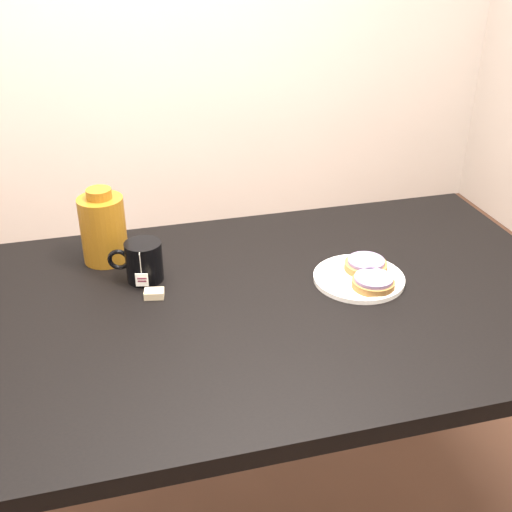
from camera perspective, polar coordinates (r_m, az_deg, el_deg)
The scene contains 7 objects.
table at distance 1.54m, azimuth 2.56°, elevation -6.23°, with size 1.40×0.90×0.75m.
plate at distance 1.58m, azimuth 9.13°, elevation -1.90°, with size 0.22×0.22×0.02m.
bagel_back at distance 1.60m, azimuth 9.74°, elevation -0.77°, with size 0.12×0.12×0.03m.
bagel_front at distance 1.53m, azimuth 10.39°, elevation -2.30°, with size 0.12×0.12×0.03m.
mug at distance 1.56m, azimuth -10.00°, elevation -0.44°, with size 0.14×0.11×0.10m.
teabag_pouch at distance 1.51m, azimuth -9.04°, elevation -3.33°, with size 0.04×0.03×0.02m, color #C6B793.
bagel_package at distance 1.66m, azimuth -13.43°, elevation 2.43°, with size 0.15×0.15×0.19m.
Camera 1 is at (-0.39, -1.21, 1.55)m, focal length 45.00 mm.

